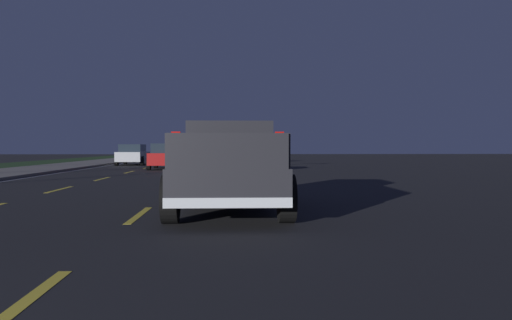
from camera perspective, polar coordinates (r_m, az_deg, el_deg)
The scene contains 8 objects.
ground at distance 28.20m, azimuth -10.29°, elevation -1.25°, with size 144.00×144.00×0.00m, color black.
sidewalk_shoulder at distance 30.03m, azimuth -24.55°, elevation -1.08°, with size 108.00×4.00×0.12m, color slate.
lane_markings at distance 32.25m, azimuth -14.82°, elevation -0.94°, with size 108.25×7.04×0.01m.
pickup_truck at distance 10.77m, azimuth -2.99°, elevation -0.68°, with size 5.45×2.33×1.87m.
sedan_black at distance 39.41m, azimuth -3.38°, elevation 0.66°, with size 4.42×2.05×1.54m.
sedan_silver at distance 38.68m, azimuth -13.76°, elevation 0.61°, with size 4.41×2.04×1.54m.
sedan_red at distance 30.90m, azimuth -10.02°, elevation 0.44°, with size 4.40×2.03×1.54m.
sedan_tan at distance 27.01m, azimuth -2.85°, elevation 0.32°, with size 4.45×2.11×1.54m.
Camera 1 is at (-0.95, -3.45, 1.30)m, focal length 35.28 mm.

